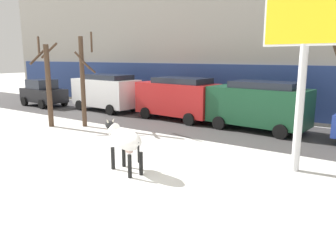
{
  "coord_description": "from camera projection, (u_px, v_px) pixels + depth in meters",
  "views": [
    {
      "loc": [
        6.3,
        -6.5,
        3.46
      ],
      "look_at": [
        -0.13,
        2.72,
        1.1
      ],
      "focal_mm": 35.79,
      "sensor_mm": 36.0,
      "label": 1
    }
  ],
  "objects": [
    {
      "name": "bare_tree_right_lot",
      "position": [
        83.0,
        79.0,
        16.32
      ],
      "size": [
        0.88,
        1.28,
        4.57
      ],
      "color": "#4C3828",
      "rests_on": "ground"
    },
    {
      "name": "ground_plane",
      "position": [
        117.0,
        181.0,
        9.46
      ],
      "size": [
        120.0,
        120.0,
        0.0
      ],
      "primitive_type": "plane",
      "color": "white"
    },
    {
      "name": "billboard",
      "position": [
        306.0,
        25.0,
        9.43
      ],
      "size": [
        2.52,
        0.6,
        5.56
      ],
      "color": "silver",
      "rests_on": "ground"
    },
    {
      "name": "bare_tree_far_back",
      "position": [
        48.0,
        81.0,
        16.35
      ],
      "size": [
        0.83,
        1.25,
        4.38
      ],
      "color": "#4C3828",
      "rests_on": "ground"
    },
    {
      "name": "car_white_van",
      "position": [
        106.0,
        91.0,
        21.34
      ],
      "size": [
        4.73,
        2.38,
        2.32
      ],
      "color": "white",
      "rests_on": "ground"
    },
    {
      "name": "car_darkgreen_van",
      "position": [
        258.0,
        105.0,
        15.59
      ],
      "size": [
        4.73,
        2.38,
        2.32
      ],
      "color": "#194C2D",
      "rests_on": "ground"
    },
    {
      "name": "pedestrian_near_billboard",
      "position": [
        243.0,
        102.0,
        19.14
      ],
      "size": [
        0.36,
        0.24,
        1.73
      ],
      "color": "#282833",
      "rests_on": "ground"
    },
    {
      "name": "car_red_van",
      "position": [
        178.0,
        97.0,
        18.34
      ],
      "size": [
        4.73,
        2.38,
        2.32
      ],
      "color": "red",
      "rests_on": "ground"
    },
    {
      "name": "building_facade",
      "position": [
        283.0,
        3.0,
        19.58
      ],
      "size": [
        44.0,
        6.1,
        13.0
      ],
      "color": "gray",
      "rests_on": "ground"
    },
    {
      "name": "cow_holstein",
      "position": [
        125.0,
        140.0,
        10.04
      ],
      "size": [
        1.93,
        0.98,
        1.54
      ],
      "color": "silver",
      "rests_on": "ground"
    },
    {
      "name": "car_black_hatchback",
      "position": [
        43.0,
        93.0,
        23.49
      ],
      "size": [
        3.62,
        2.13,
        1.86
      ],
      "color": "black",
      "rests_on": "ground"
    },
    {
      "name": "road_strip",
      "position": [
        236.0,
        129.0,
        16.09
      ],
      "size": [
        60.0,
        5.6,
        0.01
      ],
      "primitive_type": "cube",
      "color": "#423F3F",
      "rests_on": "ground"
    }
  ]
}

